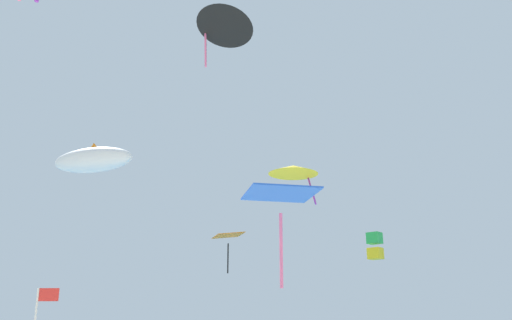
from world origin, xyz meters
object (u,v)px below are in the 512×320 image
at_px(kite_delta_black, 226,23).
at_px(kite_inflatable_white, 93,160).
at_px(kite_diamond_orange, 228,237).
at_px(kite_delta_yellow, 293,170).
at_px(kite_box_green, 375,246).
at_px(kite_diamond_blue, 280,198).

xyz_separation_m(kite_delta_black, kite_inflatable_white, (-10.85, 11.58, -4.39)).
bearing_deg(kite_diamond_orange, kite_inflatable_white, -95.19).
bearing_deg(kite_diamond_orange, kite_delta_yellow, 9.39).
bearing_deg(kite_inflatable_white, kite_delta_black, 147.44).
bearing_deg(kite_delta_yellow, kite_box_green, -157.64).
height_order(kite_delta_black, kite_inflatable_white, kite_delta_black).
bearing_deg(kite_box_green, kite_diamond_blue, -72.69).
xyz_separation_m(kite_box_green, kite_delta_yellow, (-6.31, -8.91, 3.39)).
bearing_deg(kite_diamond_blue, kite_delta_yellow, 72.60).
relative_size(kite_box_green, kite_delta_yellow, 0.47).
relative_size(kite_box_green, kite_diamond_blue, 0.56).
bearing_deg(kite_delta_black, kite_diamond_orange, 123.86).
distance_m(kite_box_green, kite_diamond_blue, 23.47).
bearing_deg(kite_box_green, kite_delta_black, -89.10).
relative_size(kite_inflatable_white, kite_delta_yellow, 1.57).
relative_size(kite_delta_black, kite_diamond_orange, 1.51).
relative_size(kite_delta_black, kite_inflatable_white, 0.66).
height_order(kite_box_green, kite_diamond_blue, kite_box_green).
bearing_deg(kite_delta_yellow, kite_diamond_orange, -92.62).
distance_m(kite_delta_black, kite_diamond_orange, 17.33).
height_order(kite_delta_black, kite_delta_yellow, kite_delta_black).
distance_m(kite_box_green, kite_delta_yellow, 11.43).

